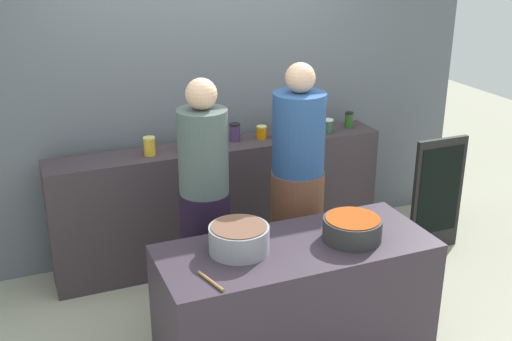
% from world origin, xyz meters
% --- Properties ---
extents(ground, '(12.00, 12.00, 0.00)m').
position_xyz_m(ground, '(0.00, 0.00, 0.00)').
color(ground, '#A09F88').
extents(storefront_wall, '(4.80, 0.12, 3.00)m').
position_xyz_m(storefront_wall, '(0.00, 1.45, 1.50)').
color(storefront_wall, slate).
rests_on(storefront_wall, ground).
extents(display_shelf, '(2.70, 0.36, 1.00)m').
position_xyz_m(display_shelf, '(0.00, 1.10, 0.50)').
color(display_shelf, '#3A3035').
rests_on(display_shelf, ground).
extents(prep_table, '(1.70, 0.70, 0.80)m').
position_xyz_m(prep_table, '(0.00, -0.30, 0.40)').
color(prep_table, '#342A35').
rests_on(prep_table, ground).
extents(preserve_jar_0, '(0.09, 0.09, 0.14)m').
position_xyz_m(preserve_jar_0, '(-0.56, 1.07, 1.07)').
color(preserve_jar_0, gold).
rests_on(preserve_jar_0, display_shelf).
extents(preserve_jar_1, '(0.08, 0.08, 0.14)m').
position_xyz_m(preserve_jar_1, '(-0.28, 1.06, 1.07)').
color(preserve_jar_1, olive).
rests_on(preserve_jar_1, display_shelf).
extents(preserve_jar_2, '(0.09, 0.09, 0.14)m').
position_xyz_m(preserve_jar_2, '(0.15, 1.15, 1.07)').
color(preserve_jar_2, '#472B5F').
rests_on(preserve_jar_2, display_shelf).
extents(preserve_jar_3, '(0.08, 0.08, 0.11)m').
position_xyz_m(preserve_jar_3, '(0.36, 1.11, 1.05)').
color(preserve_jar_3, '#CE7807').
rests_on(preserve_jar_3, display_shelf).
extents(preserve_jar_4, '(0.07, 0.07, 0.12)m').
position_xyz_m(preserve_jar_4, '(0.49, 1.08, 1.06)').
color(preserve_jar_4, orange).
rests_on(preserve_jar_4, display_shelf).
extents(preserve_jar_5, '(0.07, 0.07, 0.15)m').
position_xyz_m(preserve_jar_5, '(0.67, 1.07, 1.07)').
color(preserve_jar_5, orange).
rests_on(preserve_jar_5, display_shelf).
extents(preserve_jar_6, '(0.07, 0.07, 0.10)m').
position_xyz_m(preserve_jar_6, '(0.80, 1.14, 1.05)').
color(preserve_jar_6, red).
rests_on(preserve_jar_6, display_shelf).
extents(preserve_jar_7, '(0.09, 0.09, 0.12)m').
position_xyz_m(preserve_jar_7, '(0.93, 1.05, 1.06)').
color(preserve_jar_7, '#2F5539').
rests_on(preserve_jar_7, display_shelf).
extents(preserve_jar_8, '(0.07, 0.07, 0.13)m').
position_xyz_m(preserve_jar_8, '(1.17, 1.11, 1.07)').
color(preserve_jar_8, '#2C5722').
rests_on(preserve_jar_8, display_shelf).
extents(cooking_pot_left, '(0.36, 0.36, 0.17)m').
position_xyz_m(cooking_pot_left, '(-0.35, -0.23, 0.88)').
color(cooking_pot_left, gray).
rests_on(cooking_pot_left, prep_table).
extents(cooking_pot_center, '(0.36, 0.36, 0.14)m').
position_xyz_m(cooking_pot_center, '(0.35, -0.36, 0.87)').
color(cooking_pot_center, '#2D2D2D').
rests_on(cooking_pot_center, prep_table).
extents(wooden_spoon, '(0.08, 0.24, 0.02)m').
position_xyz_m(wooden_spoon, '(-0.62, -0.51, 0.81)').
color(wooden_spoon, '#9E703D').
rests_on(wooden_spoon, prep_table).
extents(cook_with_tongs, '(0.35, 0.35, 1.72)m').
position_xyz_m(cook_with_tongs, '(-0.36, 0.38, 0.78)').
color(cook_with_tongs, black).
rests_on(cook_with_tongs, ground).
extents(cook_in_cap, '(0.39, 0.39, 1.75)m').
position_xyz_m(cook_in_cap, '(0.36, 0.44, 0.79)').
color(cook_in_cap, brown).
rests_on(cook_in_cap, ground).
extents(chalkboard_sign, '(0.48, 0.05, 1.00)m').
position_xyz_m(chalkboard_sign, '(1.73, 0.55, 0.51)').
color(chalkboard_sign, black).
rests_on(chalkboard_sign, ground).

